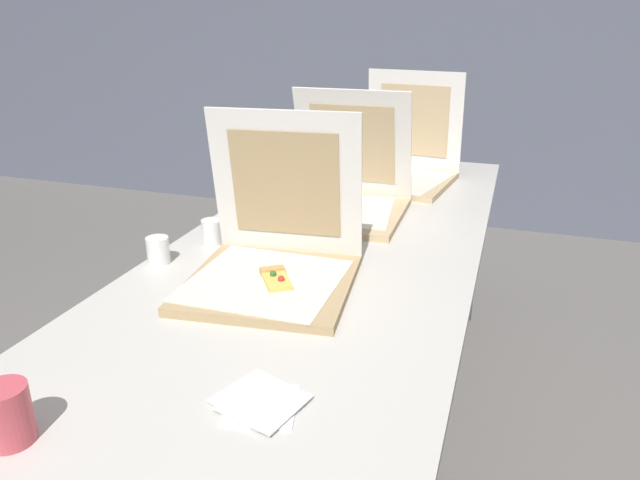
# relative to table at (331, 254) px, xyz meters

# --- Properties ---
(wall_back) EXTENTS (10.00, 0.10, 2.60)m
(wall_back) POSITION_rel_table_xyz_m (0.00, 2.39, 0.62)
(wall_back) COLOR slate
(wall_back) RESTS_ON ground
(table) EXTENTS (0.84, 2.16, 0.73)m
(table) POSITION_rel_table_xyz_m (0.00, 0.00, 0.00)
(table) COLOR beige
(table) RESTS_ON ground
(pizza_box_front) EXTENTS (0.42, 0.43, 0.40)m
(pizza_box_front) POSITION_rel_table_xyz_m (-0.05, -0.32, 0.11)
(pizza_box_front) COLOR tan
(pizza_box_front) RESTS_ON table
(pizza_box_middle) EXTENTS (0.39, 0.39, 0.39)m
(pizza_box_middle) POSITION_rel_table_xyz_m (-0.03, 0.24, 0.10)
(pizza_box_middle) COLOR tan
(pizza_box_middle) RESTS_ON table
(pizza_box_back) EXTENTS (0.43, 0.43, 0.41)m
(pizza_box_back) POSITION_rel_table_xyz_m (0.07, 0.68, 0.11)
(pizza_box_back) COLOR tan
(pizza_box_back) RESTS_ON table
(cup_white_near_center) EXTENTS (0.06, 0.06, 0.07)m
(cup_white_near_center) POSITION_rel_table_xyz_m (-0.31, -0.14, 0.08)
(cup_white_near_center) COLOR white
(cup_white_near_center) RESTS_ON table
(cup_white_near_left) EXTENTS (0.06, 0.06, 0.07)m
(cup_white_near_left) POSITION_rel_table_xyz_m (-0.38, -0.31, 0.08)
(cup_white_near_left) COLOR white
(cup_white_near_left) RESTS_ON table
(cup_printed_front) EXTENTS (0.07, 0.07, 0.10)m
(cup_printed_front) POSITION_rel_table_xyz_m (-0.21, -0.98, 0.10)
(cup_printed_front) COLOR #D14C56
(cup_printed_front) RESTS_ON table
(napkin_pile) EXTENTS (0.17, 0.17, 0.01)m
(napkin_pile) POSITION_rel_table_xyz_m (0.12, -0.77, 0.05)
(napkin_pile) COLOR white
(napkin_pile) RESTS_ON table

